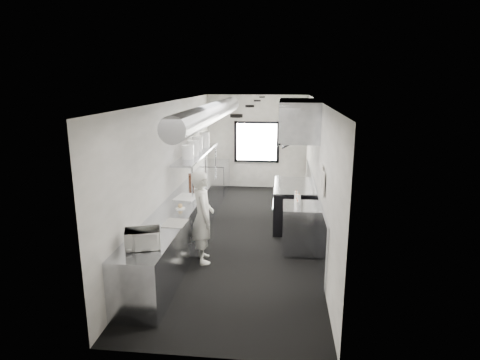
% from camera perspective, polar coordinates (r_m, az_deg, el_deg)
% --- Properties ---
extents(floor, '(3.00, 8.00, 0.01)m').
position_cam_1_polar(floor, '(8.73, 0.51, -7.64)').
color(floor, black).
rests_on(floor, ground).
extents(ceiling, '(3.00, 8.00, 0.01)m').
position_cam_1_polar(ceiling, '(8.13, 0.55, 11.05)').
color(ceiling, silver).
rests_on(ceiling, wall_back).
extents(wall_back, '(3.00, 0.02, 2.80)m').
position_cam_1_polar(wall_back, '(12.24, 2.38, 5.40)').
color(wall_back, silver).
rests_on(wall_back, floor).
extents(wall_front, '(3.00, 0.02, 2.80)m').
position_cam_1_polar(wall_front, '(4.53, -4.51, -9.58)').
color(wall_front, silver).
rests_on(wall_front, floor).
extents(wall_left, '(0.02, 8.00, 2.80)m').
position_cam_1_polar(wall_left, '(8.59, -9.48, 1.58)').
color(wall_left, silver).
rests_on(wall_left, floor).
extents(wall_right, '(0.02, 8.00, 2.80)m').
position_cam_1_polar(wall_right, '(8.31, 10.88, 1.11)').
color(wall_right, silver).
rests_on(wall_right, floor).
extents(wall_cladding, '(0.03, 5.50, 1.10)m').
position_cam_1_polar(wall_cladding, '(8.82, 10.35, -3.85)').
color(wall_cladding, '#9A9EA8').
rests_on(wall_cladding, wall_right).
extents(hvac_duct, '(0.40, 6.40, 0.40)m').
position_cam_1_polar(hvac_duct, '(8.64, -3.88, 9.52)').
color(hvac_duct, gray).
rests_on(hvac_duct, ceiling).
extents(service_window, '(1.36, 0.05, 1.25)m').
position_cam_1_polar(service_window, '(12.21, 2.37, 5.38)').
color(service_window, silver).
rests_on(service_window, wall_back).
extents(exhaust_hood, '(0.81, 2.20, 0.88)m').
position_cam_1_polar(exhaust_hood, '(8.82, 8.18, 8.47)').
color(exhaust_hood, '#9A9EA8').
rests_on(exhaust_hood, ceiling).
extents(prep_counter, '(0.70, 6.00, 0.90)m').
position_cam_1_polar(prep_counter, '(8.30, -7.80, -5.62)').
color(prep_counter, '#9A9EA8').
rests_on(prep_counter, floor).
extents(pass_shelf, '(0.45, 3.00, 0.68)m').
position_cam_1_polar(pass_shelf, '(9.44, -6.09, 3.64)').
color(pass_shelf, '#9A9EA8').
rests_on(pass_shelf, prep_counter).
extents(range, '(0.88, 1.60, 0.94)m').
position_cam_1_polar(range, '(9.20, 7.41, -3.52)').
color(range, black).
rests_on(range, floor).
extents(bottle_station, '(0.65, 0.80, 0.90)m').
position_cam_1_polar(bottle_station, '(7.89, 8.41, -6.70)').
color(bottle_station, '#9A9EA8').
rests_on(bottle_station, floor).
extents(far_work_table, '(0.70, 1.20, 0.90)m').
position_cam_1_polar(far_work_table, '(11.77, -3.52, 0.33)').
color(far_work_table, '#9A9EA8').
rests_on(far_work_table, floor).
extents(notice_sheet_a, '(0.02, 0.28, 0.38)m').
position_cam_1_polar(notice_sheet_a, '(7.10, 11.46, 0.56)').
color(notice_sheet_a, silver).
rests_on(notice_sheet_a, wall_right).
extents(notice_sheet_b, '(0.02, 0.28, 0.38)m').
position_cam_1_polar(notice_sheet_b, '(6.77, 11.69, -0.53)').
color(notice_sheet_b, silver).
rests_on(notice_sheet_b, wall_right).
extents(line_cook, '(0.58, 0.71, 1.68)m').
position_cam_1_polar(line_cook, '(7.25, -5.30, -5.20)').
color(line_cook, silver).
rests_on(line_cook, floor).
extents(microwave, '(0.54, 0.47, 0.27)m').
position_cam_1_polar(microwave, '(5.90, -13.59, -8.06)').
color(microwave, white).
rests_on(microwave, prep_counter).
extents(deli_tub_a, '(0.16, 0.16, 0.09)m').
position_cam_1_polar(deli_tub_a, '(6.17, -13.96, -8.00)').
color(deli_tub_a, '#B6C4B5').
rests_on(deli_tub_a, prep_counter).
extents(deli_tub_b, '(0.15, 0.15, 0.09)m').
position_cam_1_polar(deli_tub_b, '(6.39, -13.13, -7.16)').
color(deli_tub_b, '#B6C4B5').
rests_on(deli_tub_b, prep_counter).
extents(newspaper, '(0.36, 0.45, 0.01)m').
position_cam_1_polar(newspaper, '(6.80, -9.14, -6.03)').
color(newspaper, beige).
rests_on(newspaper, prep_counter).
extents(small_plate, '(0.19, 0.19, 0.01)m').
position_cam_1_polar(small_plate, '(7.54, -8.43, -4.00)').
color(small_plate, white).
rests_on(small_plate, prep_counter).
extents(pastry, '(0.09, 0.09, 0.09)m').
position_cam_1_polar(pastry, '(7.52, -8.45, -3.63)').
color(pastry, tan).
rests_on(pastry, small_plate).
extents(cutting_board, '(0.47, 0.58, 0.02)m').
position_cam_1_polar(cutting_board, '(8.24, -7.58, -2.41)').
color(cutting_board, silver).
rests_on(cutting_board, prep_counter).
extents(knife_block, '(0.17, 0.26, 0.26)m').
position_cam_1_polar(knife_block, '(9.11, -6.93, -0.02)').
color(knife_block, brown).
rests_on(knife_block, prep_counter).
extents(plate_stack_a, '(0.33, 0.33, 0.29)m').
position_cam_1_polar(plate_stack_a, '(8.72, -7.37, 3.96)').
color(plate_stack_a, white).
rests_on(plate_stack_a, pass_shelf).
extents(plate_stack_b, '(0.32, 0.32, 0.34)m').
position_cam_1_polar(plate_stack_b, '(9.05, -6.63, 4.49)').
color(plate_stack_b, white).
rests_on(plate_stack_b, pass_shelf).
extents(plate_stack_c, '(0.26, 0.26, 0.35)m').
position_cam_1_polar(plate_stack_c, '(9.65, -6.05, 5.13)').
color(plate_stack_c, white).
rests_on(plate_stack_c, pass_shelf).
extents(plate_stack_d, '(0.32, 0.32, 0.38)m').
position_cam_1_polar(plate_stack_d, '(10.21, -5.04, 5.72)').
color(plate_stack_d, white).
rests_on(plate_stack_d, pass_shelf).
extents(squeeze_bottle_a, '(0.06, 0.06, 0.16)m').
position_cam_1_polar(squeeze_bottle_a, '(7.45, 8.10, -3.60)').
color(squeeze_bottle_a, silver).
rests_on(squeeze_bottle_a, bottle_station).
extents(squeeze_bottle_b, '(0.06, 0.06, 0.17)m').
position_cam_1_polar(squeeze_bottle_b, '(7.55, 7.98, -3.32)').
color(squeeze_bottle_b, silver).
rests_on(squeeze_bottle_b, bottle_station).
extents(squeeze_bottle_c, '(0.08, 0.08, 0.20)m').
position_cam_1_polar(squeeze_bottle_c, '(7.75, 8.33, -2.78)').
color(squeeze_bottle_c, silver).
rests_on(squeeze_bottle_c, bottle_station).
extents(squeeze_bottle_d, '(0.08, 0.08, 0.19)m').
position_cam_1_polar(squeeze_bottle_d, '(7.81, 7.92, -2.66)').
color(squeeze_bottle_d, silver).
rests_on(squeeze_bottle_d, bottle_station).
extents(squeeze_bottle_e, '(0.08, 0.08, 0.19)m').
position_cam_1_polar(squeeze_bottle_e, '(7.98, 7.93, -2.28)').
color(squeeze_bottle_e, silver).
rests_on(squeeze_bottle_e, bottle_station).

